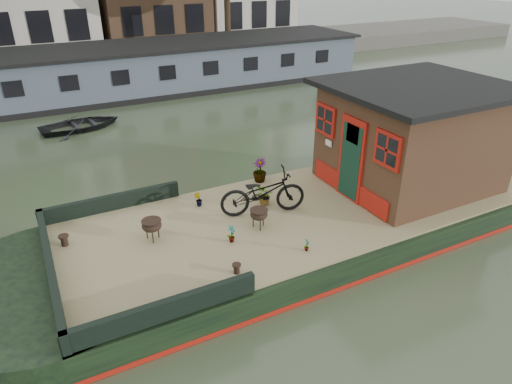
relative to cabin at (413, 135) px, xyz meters
name	(u,v)px	position (x,y,z in m)	size (l,w,h in m)	color
ground	(330,226)	(-2.19, 0.00, -1.88)	(120.00, 120.00, 0.00)	#2F3A25
houseboat_hull	(281,230)	(-3.52, 0.00, -1.60)	(14.01, 4.02, 0.60)	black
houseboat_deck	(332,203)	(-2.19, 0.00, -1.25)	(11.80, 3.80, 0.05)	#8A7F55
bow_bulwark	(102,255)	(-7.25, 0.00, -1.05)	(3.00, 4.00, 0.35)	black
cabin	(413,135)	(0.00, 0.00, 0.00)	(4.00, 3.50, 2.42)	black
bicycle	(263,193)	(-3.83, 0.29, -0.75)	(0.64, 1.84, 0.97)	black
potted_plant_a	(232,234)	(-4.90, -0.45, -1.04)	(0.20, 0.13, 0.38)	brown
potted_plant_b	(198,199)	(-4.95, 1.22, -1.07)	(0.17, 0.14, 0.31)	brown
potted_plant_c	(264,196)	(-3.62, 0.59, -1.01)	(0.40, 0.35, 0.44)	brown
potted_plant_d	(260,170)	(-3.15, 1.70, -0.93)	(0.33, 0.33, 0.59)	#9D452A
potted_plant_e	(307,245)	(-3.78, -1.37, -1.09)	(0.14, 0.09, 0.27)	#A35B2F
brazier_front	(259,219)	(-4.19, -0.22, -1.02)	(0.39, 0.39, 0.42)	black
brazier_rear	(152,230)	(-6.23, 0.33, -1.01)	(0.40, 0.40, 0.44)	black
bollard_port	(64,240)	(-7.79, 0.92, -1.12)	(0.19, 0.19, 0.22)	black
bollard_stbd	(237,269)	(-5.23, -1.38, -1.14)	(0.16, 0.16, 0.18)	black
dinghy	(80,121)	(-6.26, 9.81, -1.59)	(2.01, 2.82, 0.58)	black
far_houseboat	(155,69)	(-2.19, 14.00, -0.91)	(20.40, 4.40, 2.11)	#434F59
quay	(124,57)	(-2.19, 20.50, -1.43)	(60.00, 6.00, 0.90)	#47443F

